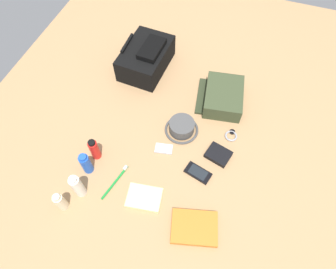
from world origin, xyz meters
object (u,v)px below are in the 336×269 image
(deodorant_spray, at_px, (86,163))
(wristwatch, at_px, (231,135))
(sunscreen_spray, at_px, (94,149))
(cell_phone, at_px, (198,173))
(toiletry_pouch, at_px, (223,97))
(toothpaste_tube, at_px, (78,186))
(backpack, at_px, (146,58))
(wallet, at_px, (218,155))
(notepad, at_px, (144,197))
(paperback_novel, at_px, (194,228))
(toothbrush, at_px, (116,180))
(media_player, at_px, (163,148))
(bucket_hat, at_px, (182,127))
(lotion_bottle, at_px, (61,202))

(deodorant_spray, xyz_separation_m, wristwatch, (0.39, -0.59, -0.06))
(sunscreen_spray, bearing_deg, cell_phone, -81.90)
(toiletry_pouch, distance_m, sunscreen_spray, 0.71)
(deodorant_spray, bearing_deg, toothpaste_tube, -169.57)
(backpack, height_order, wristwatch, backpack)
(toiletry_pouch, bearing_deg, wallet, -169.20)
(deodorant_spray, bearing_deg, notepad, -98.85)
(wristwatch, height_order, notepad, notepad)
(cell_phone, bearing_deg, paperback_novel, -167.73)
(toothbrush, bearing_deg, backpack, 9.96)
(paperback_novel, height_order, media_player, paperback_novel)
(bucket_hat, distance_m, sunscreen_spray, 0.43)
(sunscreen_spray, height_order, cell_phone, sunscreen_spray)
(toothpaste_tube, bearing_deg, sunscreen_spray, 5.01)
(wristwatch, xyz_separation_m, wallet, (-0.13, 0.03, 0.01))
(bucket_hat, xyz_separation_m, paperback_novel, (-0.45, -0.20, -0.01))
(sunscreen_spray, distance_m, wristwatch, 0.66)
(lotion_bottle, bearing_deg, sunscreen_spray, -5.31)
(toothbrush, bearing_deg, paperback_novel, -102.76)
(wallet, bearing_deg, notepad, 155.37)
(bucket_hat, bearing_deg, sunscreen_spray, 128.42)
(backpack, distance_m, lotion_bottle, 0.89)
(lotion_bottle, bearing_deg, bucket_hat, -34.07)
(wallet, bearing_deg, toiletry_pouch, 25.88)
(lotion_bottle, relative_size, wallet, 1.08)
(backpack, xyz_separation_m, notepad, (-0.74, -0.27, -0.06))
(cell_phone, bearing_deg, backpack, 40.20)
(backpack, bearing_deg, toothpaste_tube, -179.99)
(toothpaste_tube, relative_size, paperback_novel, 0.70)
(bucket_hat, bearing_deg, wallet, -111.01)
(toothpaste_tube, xyz_separation_m, deodorant_spray, (0.11, 0.02, -0.01))
(lotion_bottle, distance_m, wristwatch, 0.84)
(bucket_hat, bearing_deg, media_player, 158.16)
(deodorant_spray, bearing_deg, toothbrush, -94.41)
(sunscreen_spray, distance_m, paperback_novel, 0.57)
(toothbrush, relative_size, notepad, 1.24)
(backpack, distance_m, deodorant_spray, 0.70)
(bucket_hat, bearing_deg, paperback_novel, -156.21)
(toothbrush, bearing_deg, deodorant_spray, 85.59)
(bucket_hat, xyz_separation_m, cell_phone, (-0.20, -0.14, -0.02))
(backpack, xyz_separation_m, bucket_hat, (-0.35, -0.32, -0.04))
(toothpaste_tube, bearing_deg, lotion_bottle, 152.74)
(toothbrush, height_order, wallet, wallet)
(deodorant_spray, relative_size, wristwatch, 1.84)
(toiletry_pouch, height_order, media_player, toiletry_pouch)
(toothpaste_tube, height_order, deodorant_spray, toothpaste_tube)
(backpack, bearing_deg, bucket_hat, -137.41)
(deodorant_spray, relative_size, cell_phone, 0.99)
(lotion_bottle, height_order, notepad, lotion_bottle)
(backpack, bearing_deg, toiletry_pouch, -102.82)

